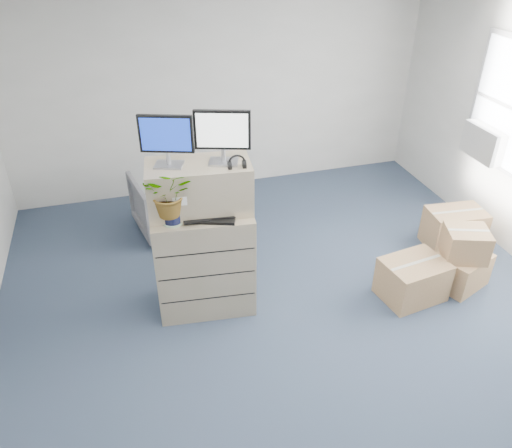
{
  "coord_description": "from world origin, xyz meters",
  "views": [
    {
      "loc": [
        -1.44,
        -3.32,
        3.62
      ],
      "look_at": [
        -0.36,
        0.4,
        1.18
      ],
      "focal_mm": 35.0,
      "sensor_mm": 36.0,
      "label": 1
    }
  ],
  "objects_px": {
    "monitor_right": "(222,134)",
    "keyboard": "(208,217)",
    "potted_plant": "(170,198)",
    "filing_cabinet_lower": "(205,260)",
    "water_bottle": "(206,198)",
    "monitor_left": "(166,138)",
    "office_chair": "(169,200)"
  },
  "relations": [
    {
      "from": "potted_plant",
      "to": "office_chair",
      "type": "relative_size",
      "value": 0.68
    },
    {
      "from": "keyboard",
      "to": "potted_plant",
      "type": "bearing_deg",
      "value": -163.2
    },
    {
      "from": "potted_plant",
      "to": "water_bottle",
      "type": "bearing_deg",
      "value": 21.64
    },
    {
      "from": "monitor_right",
      "to": "keyboard",
      "type": "bearing_deg",
      "value": -127.56
    },
    {
      "from": "monitor_right",
      "to": "office_chair",
      "type": "relative_size",
      "value": 0.58
    },
    {
      "from": "monitor_right",
      "to": "office_chair",
      "type": "bearing_deg",
      "value": 122.4
    },
    {
      "from": "filing_cabinet_lower",
      "to": "office_chair",
      "type": "bearing_deg",
      "value": 101.86
    },
    {
      "from": "keyboard",
      "to": "monitor_right",
      "type": "bearing_deg",
      "value": 54.14
    },
    {
      "from": "monitor_left",
      "to": "keyboard",
      "type": "relative_size",
      "value": 0.9
    },
    {
      "from": "monitor_left",
      "to": "monitor_right",
      "type": "distance_m",
      "value": 0.5
    },
    {
      "from": "keyboard",
      "to": "office_chair",
      "type": "height_order",
      "value": "keyboard"
    },
    {
      "from": "water_bottle",
      "to": "office_chair",
      "type": "relative_size",
      "value": 0.31
    },
    {
      "from": "monitor_left",
      "to": "monitor_right",
      "type": "xyz_separation_m",
      "value": [
        0.49,
        -0.08,
        0.01
      ]
    },
    {
      "from": "monitor_right",
      "to": "keyboard",
      "type": "distance_m",
      "value": 0.8
    },
    {
      "from": "monitor_right",
      "to": "filing_cabinet_lower",
      "type": "bearing_deg",
      "value": -160.23
    },
    {
      "from": "keyboard",
      "to": "water_bottle",
      "type": "height_order",
      "value": "water_bottle"
    },
    {
      "from": "water_bottle",
      "to": "potted_plant",
      "type": "xyz_separation_m",
      "value": [
        -0.35,
        -0.14,
        0.13
      ]
    },
    {
      "from": "filing_cabinet_lower",
      "to": "water_bottle",
      "type": "bearing_deg",
      "value": 28.82
    },
    {
      "from": "keyboard",
      "to": "water_bottle",
      "type": "distance_m",
      "value": 0.2
    },
    {
      "from": "monitor_right",
      "to": "potted_plant",
      "type": "relative_size",
      "value": 0.85
    },
    {
      "from": "monitor_right",
      "to": "water_bottle",
      "type": "height_order",
      "value": "monitor_right"
    },
    {
      "from": "keyboard",
      "to": "monitor_left",
      "type": "bearing_deg",
      "value": 163.19
    },
    {
      "from": "potted_plant",
      "to": "keyboard",
      "type": "bearing_deg",
      "value": -3.17
    },
    {
      "from": "monitor_left",
      "to": "potted_plant",
      "type": "bearing_deg",
      "value": -81.29
    },
    {
      "from": "monitor_right",
      "to": "potted_plant",
      "type": "distance_m",
      "value": 0.75
    },
    {
      "from": "monitor_left",
      "to": "monitor_right",
      "type": "relative_size",
      "value": 0.96
    },
    {
      "from": "filing_cabinet_lower",
      "to": "potted_plant",
      "type": "bearing_deg",
      "value": -152.49
    },
    {
      "from": "monitor_right",
      "to": "keyboard",
      "type": "relative_size",
      "value": 0.94
    },
    {
      "from": "monitor_left",
      "to": "monitor_right",
      "type": "bearing_deg",
      "value": 10.17
    },
    {
      "from": "filing_cabinet_lower",
      "to": "keyboard",
      "type": "distance_m",
      "value": 0.6
    },
    {
      "from": "filing_cabinet_lower",
      "to": "monitor_left",
      "type": "distance_m",
      "value": 1.36
    },
    {
      "from": "filing_cabinet_lower",
      "to": "keyboard",
      "type": "height_order",
      "value": "keyboard"
    }
  ]
}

